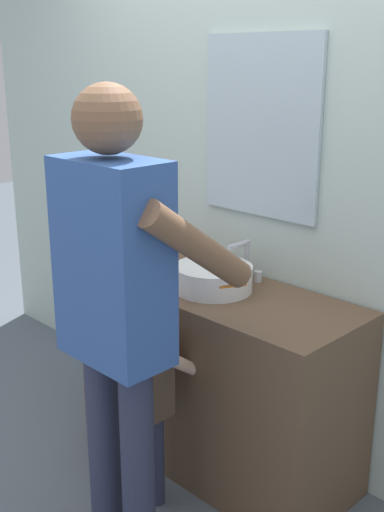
{
  "coord_description": "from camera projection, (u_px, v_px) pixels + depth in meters",
  "views": [
    {
      "loc": [
        1.76,
        -1.6,
        1.81
      ],
      "look_at": [
        0.0,
        0.15,
        1.03
      ],
      "focal_mm": 44.44,
      "sensor_mm": 36.0,
      "label": 1
    }
  ],
  "objects": [
    {
      "name": "child_toddler",
      "position": [
        148.0,
        382.0,
        2.58
      ],
      "size": [
        0.28,
        0.28,
        0.92
      ],
      "color": "#2D334C",
      "rests_on": "ground"
    },
    {
      "name": "toothbrush_cup",
      "position": [
        172.0,
        259.0,
        3.0
      ],
      "size": [
        0.07,
        0.07,
        0.21
      ],
      "color": "#D86666",
      "rests_on": "vanity_cabinet"
    },
    {
      "name": "vanity_cabinet",
      "position": [
        215.0,
        376.0,
        2.89
      ],
      "size": [
        1.32,
        0.54,
        0.85
      ],
      "primitive_type": "cube",
      "color": "brown",
      "rests_on": "ground"
    },
    {
      "name": "ground_plane",
      "position": [
        168.0,
        484.0,
        2.81
      ],
      "size": [
        14.0,
        14.0,
        0.0
      ],
      "primitive_type": "plane",
      "color": "slate"
    },
    {
      "name": "faucet",
      "position": [
        245.0,
        262.0,
        2.86
      ],
      "size": [
        0.18,
        0.14,
        0.18
      ],
      "color": "#B7BABF",
      "rests_on": "vanity_cabinet"
    },
    {
      "name": "sink_basin",
      "position": [
        213.0,
        277.0,
        2.73
      ],
      "size": [
        0.34,
        0.34,
        0.11
      ],
      "color": "white",
      "rests_on": "vanity_cabinet"
    },
    {
      "name": "back_wall",
      "position": [
        266.0,
        165.0,
        2.83
      ],
      "size": [
        4.4,
        0.1,
        2.7
      ],
      "color": "silver",
      "rests_on": "ground"
    },
    {
      "name": "adult_parent",
      "position": [
        118.0,
        291.0,
        2.17
      ],
      "size": [
        0.54,
        0.57,
        1.74
      ],
      "color": "#2D334C",
      "rests_on": "ground"
    }
  ]
}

